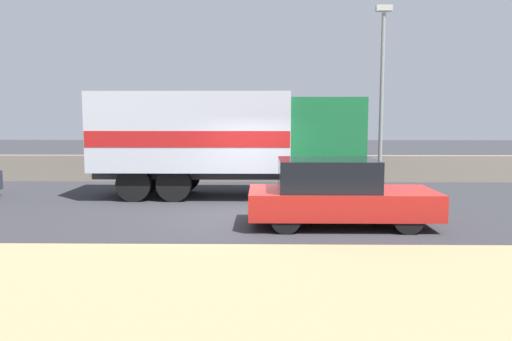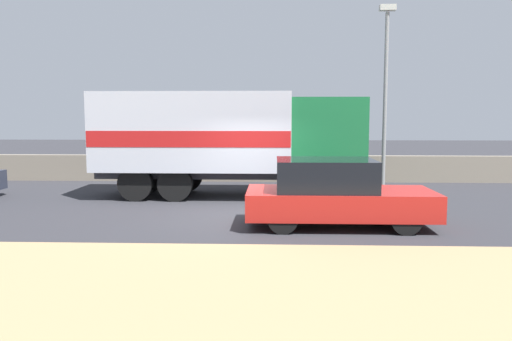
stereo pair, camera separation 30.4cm
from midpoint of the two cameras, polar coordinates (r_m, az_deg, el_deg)
ground_plane at (r=12.53m, az=0.33°, el=-5.26°), size 80.00×80.00×0.00m
dirt_shoulder_foreground at (r=6.83m, az=-1.38°, el=-15.06°), size 60.00×6.08×0.04m
stone_wall_backdrop at (r=19.16m, az=1.00°, el=0.25°), size 60.00×0.35×1.00m
street_lamp at (r=18.52m, az=15.06°, el=9.80°), size 0.56×0.28×6.36m
box_truck at (r=15.48m, az=-3.08°, el=3.86°), size 8.12×2.56×3.21m
car_hatchback at (r=11.47m, az=9.73°, el=-2.61°), size 4.20×1.82×1.53m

